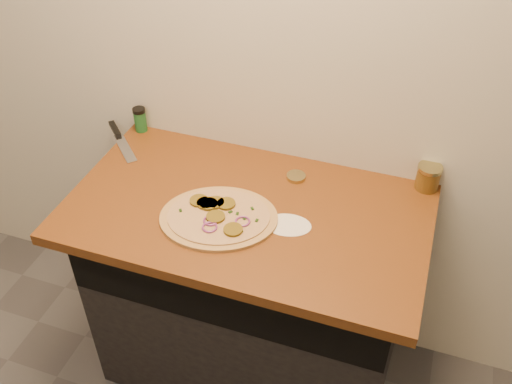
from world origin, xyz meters
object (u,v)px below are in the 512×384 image
at_px(chefs_knife, 120,138).
at_px(spice_shaker, 140,119).
at_px(salsa_jar, 428,177).
at_px(pizza, 218,217).

relative_size(chefs_knife, spice_shaker, 2.30).
height_order(chefs_knife, salsa_jar, salsa_jar).
distance_m(pizza, spice_shaker, 0.62).
height_order(pizza, salsa_jar, salsa_jar).
height_order(pizza, spice_shaker, spice_shaker).
distance_m(chefs_knife, spice_shaker, 0.11).
relative_size(chefs_knife, salsa_jar, 2.48).
xyz_separation_m(chefs_knife, spice_shaker, (0.05, 0.08, 0.04)).
height_order(chefs_knife, spice_shaker, spice_shaker).
xyz_separation_m(pizza, chefs_knife, (-0.53, 0.30, -0.00)).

